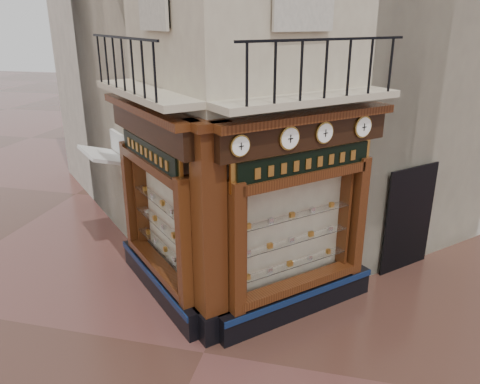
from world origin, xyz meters
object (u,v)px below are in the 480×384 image
(clock_b, at_px, (289,138))
(signboard_right, at_px, (306,163))
(clock_d, at_px, (363,127))
(awning, at_px, (113,248))
(corner_pilaster, at_px, (210,239))
(clock_c, at_px, (324,133))
(signboard_left, at_px, (149,152))
(clock_a, at_px, (240,146))

(clock_b, distance_m, signboard_right, 0.71)
(clock_d, bearing_deg, awning, 125.61)
(clock_d, height_order, signboard_right, clock_d)
(clock_b, xyz_separation_m, clock_d, (1.17, 1.17, -0.00))
(clock_d, bearing_deg, corner_pilaster, 171.72)
(clock_b, bearing_deg, clock_d, 0.00)
(clock_b, xyz_separation_m, clock_c, (0.53, 0.53, 0.00))
(signboard_left, bearing_deg, clock_d, -123.80)
(awning, relative_size, signboard_left, 0.71)
(clock_c, distance_m, signboard_left, 3.24)
(signboard_left, bearing_deg, corner_pilaster, -169.75)
(corner_pilaster, bearing_deg, clock_d, -8.28)
(clock_c, xyz_separation_m, signboard_left, (-3.20, -0.12, -0.52))
(clock_a, xyz_separation_m, awning, (-3.99, 2.80, -3.62))
(clock_c, bearing_deg, awning, 117.78)
(clock_a, relative_size, signboard_right, 0.16)
(signboard_right, bearing_deg, clock_b, -166.69)
(clock_c, distance_m, awning, 6.52)
(clock_a, bearing_deg, signboard_right, 4.49)
(clock_d, xyz_separation_m, signboard_right, (-0.92, -0.76, -0.52))
(corner_pilaster, height_order, awning, corner_pilaster)
(clock_a, xyz_separation_m, clock_c, (1.19, 1.19, 0.00))
(signboard_left, bearing_deg, clock_a, -163.17)
(clock_a, height_order, clock_d, clock_d)
(corner_pilaster, distance_m, signboard_left, 2.12)
(clock_c, relative_size, signboard_left, 0.19)
(clock_b, bearing_deg, signboard_right, 13.31)
(clock_d, height_order, awning, clock_d)
(awning, bearing_deg, clock_a, -170.04)
(corner_pilaster, bearing_deg, signboard_right, -10.25)
(signboard_left, distance_m, signboard_right, 2.92)
(clock_a, relative_size, clock_d, 0.86)
(clock_b, relative_size, signboard_left, 0.20)
(clock_c, distance_m, signboard_right, 0.60)
(clock_a, relative_size, awning, 0.24)
(clock_b, xyz_separation_m, awning, (-4.65, 2.13, -3.62))
(corner_pilaster, distance_m, clock_d, 3.41)
(clock_c, height_order, awning, clock_c)
(signboard_right, bearing_deg, signboard_left, 135.00)
(clock_c, height_order, signboard_left, clock_c)
(clock_a, relative_size, clock_b, 0.88)
(clock_a, xyz_separation_m, signboard_right, (0.92, 1.07, -0.52))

